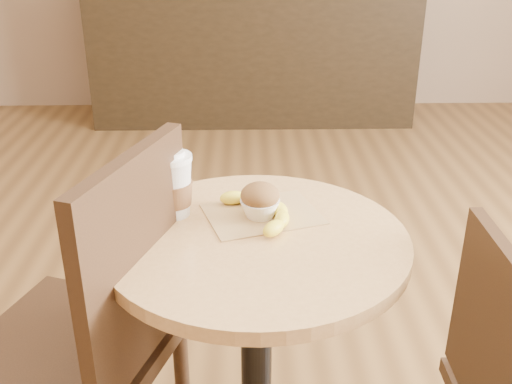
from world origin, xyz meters
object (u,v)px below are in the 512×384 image
at_px(cafe_table, 256,332).
at_px(chair_left, 95,336).
at_px(muffin, 260,200).
at_px(banana, 257,212).
at_px(coffee_cup, 173,187).

xyz_separation_m(cafe_table, chair_left, (-0.35, -0.03, 0.02)).
distance_m(muffin, banana, 0.03).
xyz_separation_m(cafe_table, banana, (0.00, 0.07, 0.26)).
bearing_deg(muffin, chair_left, -162.72).
bearing_deg(chair_left, banana, 125.05).
distance_m(cafe_table, chair_left, 0.35).
distance_m(chair_left, banana, 0.44).
relative_size(cafe_table, chair_left, 0.79).
bearing_deg(coffee_cup, cafe_table, -4.87).
bearing_deg(chair_left, cafe_table, 114.17).
height_order(coffee_cup, muffin, coffee_cup).
bearing_deg(cafe_table, coffee_cup, 150.98).
relative_size(cafe_table, banana, 3.62).
bearing_deg(muffin, coffee_cup, 174.58).
distance_m(chair_left, coffee_cup, 0.36).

